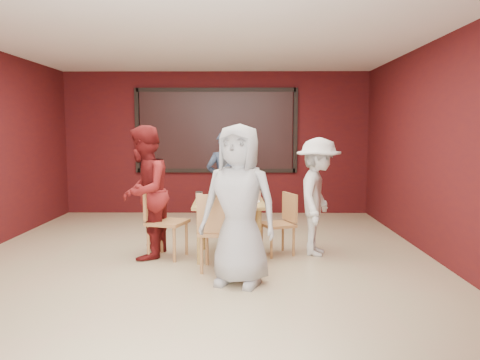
{
  "coord_description": "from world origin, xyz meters",
  "views": [
    {
      "loc": [
        0.57,
        -5.79,
        1.64
      ],
      "look_at": [
        0.51,
        0.23,
        1.01
      ],
      "focal_mm": 35.0,
      "sensor_mm": 36.0,
      "label": 1
    }
  ],
  "objects_px": {
    "diner_back": "(226,184)",
    "diner_front": "(239,205)",
    "diner_left": "(144,192)",
    "chair_back": "(235,211)",
    "diner_right": "(318,197)",
    "chair_right": "(282,220)",
    "chair_left": "(162,217)",
    "chair_front": "(218,228)",
    "dining_table": "(229,208)"
  },
  "relations": [
    {
      "from": "diner_back",
      "to": "diner_front",
      "type": "bearing_deg",
      "value": 93.55
    },
    {
      "from": "diner_left",
      "to": "diner_front",
      "type": "bearing_deg",
      "value": 53.49
    },
    {
      "from": "chair_back",
      "to": "diner_right",
      "type": "bearing_deg",
      "value": -27.88
    },
    {
      "from": "diner_front",
      "to": "diner_back",
      "type": "height_order",
      "value": "diner_front"
    },
    {
      "from": "diner_left",
      "to": "diner_right",
      "type": "relative_size",
      "value": 1.1
    },
    {
      "from": "chair_right",
      "to": "diner_back",
      "type": "bearing_deg",
      "value": 125.94
    },
    {
      "from": "chair_left",
      "to": "diner_front",
      "type": "bearing_deg",
      "value": -46.42
    },
    {
      "from": "chair_right",
      "to": "diner_left",
      "type": "height_order",
      "value": "diner_left"
    },
    {
      "from": "chair_left",
      "to": "chair_right",
      "type": "relative_size",
      "value": 1.14
    },
    {
      "from": "chair_right",
      "to": "chair_left",
      "type": "bearing_deg",
      "value": -174.19
    },
    {
      "from": "chair_front",
      "to": "diner_left",
      "type": "distance_m",
      "value": 1.22
    },
    {
      "from": "chair_back",
      "to": "chair_left",
      "type": "relative_size",
      "value": 0.9
    },
    {
      "from": "chair_front",
      "to": "diner_back",
      "type": "relative_size",
      "value": 0.56
    },
    {
      "from": "diner_front",
      "to": "diner_left",
      "type": "distance_m",
      "value": 1.62
    },
    {
      "from": "chair_left",
      "to": "diner_left",
      "type": "height_order",
      "value": "diner_left"
    },
    {
      "from": "dining_table",
      "to": "chair_back",
      "type": "relative_size",
      "value": 1.12
    },
    {
      "from": "chair_front",
      "to": "diner_back",
      "type": "xyz_separation_m",
      "value": [
        0.01,
        1.91,
        0.3
      ]
    },
    {
      "from": "chair_back",
      "to": "chair_right",
      "type": "height_order",
      "value": "chair_back"
    },
    {
      "from": "chair_front",
      "to": "diner_front",
      "type": "relative_size",
      "value": 0.54
    },
    {
      "from": "chair_right",
      "to": "diner_back",
      "type": "height_order",
      "value": "diner_back"
    },
    {
      "from": "chair_front",
      "to": "dining_table",
      "type": "bearing_deg",
      "value": 81.79
    },
    {
      "from": "chair_right",
      "to": "diner_front",
      "type": "bearing_deg",
      "value": -114.52
    },
    {
      "from": "dining_table",
      "to": "chair_left",
      "type": "relative_size",
      "value": 1.01
    },
    {
      "from": "dining_table",
      "to": "diner_back",
      "type": "xyz_separation_m",
      "value": [
        -0.09,
        1.22,
        0.19
      ]
    },
    {
      "from": "chair_left",
      "to": "chair_right",
      "type": "bearing_deg",
      "value": 5.81
    },
    {
      "from": "diner_back",
      "to": "chair_left",
      "type": "bearing_deg",
      "value": 56.03
    },
    {
      "from": "chair_front",
      "to": "chair_left",
      "type": "distance_m",
      "value": 1.01
    },
    {
      "from": "chair_left",
      "to": "diner_front",
      "type": "relative_size",
      "value": 0.54
    },
    {
      "from": "diner_left",
      "to": "chair_right",
      "type": "bearing_deg",
      "value": 99.49
    },
    {
      "from": "diner_left",
      "to": "diner_right",
      "type": "distance_m",
      "value": 2.27
    },
    {
      "from": "chair_right",
      "to": "diner_right",
      "type": "bearing_deg",
      "value": -1.63
    },
    {
      "from": "diner_front",
      "to": "diner_right",
      "type": "height_order",
      "value": "diner_front"
    },
    {
      "from": "chair_left",
      "to": "diner_back",
      "type": "relative_size",
      "value": 0.57
    },
    {
      "from": "chair_front",
      "to": "diner_front",
      "type": "bearing_deg",
      "value": -59.66
    },
    {
      "from": "diner_back",
      "to": "chair_right",
      "type": "bearing_deg",
      "value": 123.67
    },
    {
      "from": "chair_back",
      "to": "diner_right",
      "type": "relative_size",
      "value": 0.54
    },
    {
      "from": "chair_back",
      "to": "diner_back",
      "type": "xyz_separation_m",
      "value": [
        -0.16,
        0.53,
        0.35
      ]
    },
    {
      "from": "dining_table",
      "to": "diner_right",
      "type": "distance_m",
      "value": 1.19
    },
    {
      "from": "diner_back",
      "to": "diner_left",
      "type": "distance_m",
      "value": 1.62
    },
    {
      "from": "chair_front",
      "to": "diner_front",
      "type": "xyz_separation_m",
      "value": [
        0.24,
        -0.42,
        0.33
      ]
    },
    {
      "from": "chair_left",
      "to": "diner_front",
      "type": "distance_m",
      "value": 1.51
    },
    {
      "from": "diner_front",
      "to": "diner_right",
      "type": "xyz_separation_m",
      "value": [
        1.03,
        1.22,
        -0.08
      ]
    },
    {
      "from": "chair_back",
      "to": "diner_back",
      "type": "height_order",
      "value": "diner_back"
    },
    {
      "from": "dining_table",
      "to": "chair_front",
      "type": "distance_m",
      "value": 0.71
    },
    {
      "from": "dining_table",
      "to": "chair_right",
      "type": "bearing_deg",
      "value": 9.63
    },
    {
      "from": "diner_right",
      "to": "diner_back",
      "type": "bearing_deg",
      "value": 64.91
    },
    {
      "from": "dining_table",
      "to": "chair_right",
      "type": "height_order",
      "value": "dining_table"
    },
    {
      "from": "chair_right",
      "to": "chair_back",
      "type": "bearing_deg",
      "value": 138.11
    },
    {
      "from": "chair_right",
      "to": "diner_left",
      "type": "xyz_separation_m",
      "value": [
        -1.8,
        -0.18,
        0.39
      ]
    },
    {
      "from": "dining_table",
      "to": "diner_back",
      "type": "relative_size",
      "value": 0.57
    }
  ]
}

